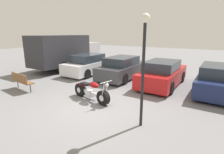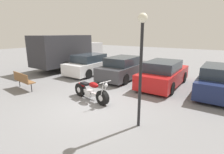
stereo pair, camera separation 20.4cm
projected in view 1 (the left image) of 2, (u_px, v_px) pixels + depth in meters
The scene contains 9 objects.
ground_plane at pixel (94, 106), 7.00m from camera, with size 60.00×60.00×0.00m, color slate.
motorcycle at pixel (91, 91), 7.58m from camera, with size 2.14×0.84×1.02m.
parked_car_white at pixel (90, 65), 12.50m from camera, with size 1.80×4.21×1.40m.
parked_car_dark_grey at pixel (123, 68), 11.24m from camera, with size 1.80×4.21×1.40m.
parked_car_red at pixel (162, 74), 9.66m from camera, with size 1.80×4.21×1.40m.
parked_car_navy at pixel (218, 80), 8.42m from camera, with size 1.80×4.21×1.40m.
delivery_truck at pixel (66, 51), 13.98m from camera, with size 2.24×6.14×2.68m.
park_bench at pixel (21, 80), 8.84m from camera, with size 1.60×0.56×0.89m.
lamp_post at pixel (144, 52), 5.00m from camera, with size 0.27×0.27×3.39m.
Camera 1 is at (4.11, -5.08, 2.86)m, focal length 28.00 mm.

